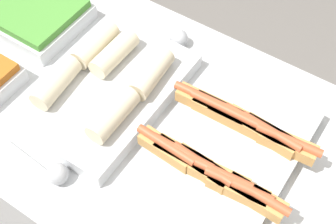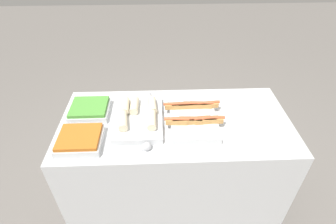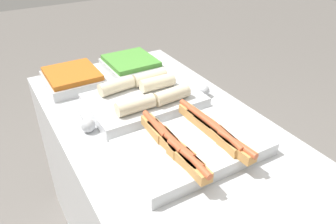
% 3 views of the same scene
% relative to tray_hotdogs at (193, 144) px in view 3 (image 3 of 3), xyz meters
% --- Properties ---
extents(counter, '(1.66, 0.80, 0.87)m').
position_rel_tray_hotdogs_xyz_m(counter, '(-0.12, -0.00, -0.48)').
color(counter, silver).
rests_on(counter, ground_plane).
extents(tray_hotdogs, '(0.42, 0.51, 0.10)m').
position_rel_tray_hotdogs_xyz_m(tray_hotdogs, '(0.00, 0.00, 0.00)').
color(tray_hotdogs, silver).
rests_on(tray_hotdogs, counter).
extents(tray_wraps, '(0.34, 0.49, 0.11)m').
position_rel_tray_hotdogs_xyz_m(tray_wraps, '(-0.39, 0.00, -0.00)').
color(tray_wraps, silver).
rests_on(tray_wraps, counter).
extents(tray_side_front, '(0.28, 0.26, 0.07)m').
position_rel_tray_hotdogs_xyz_m(tray_side_front, '(-0.76, -0.21, -0.00)').
color(tray_side_front, silver).
rests_on(tray_side_front, counter).
extents(tray_side_back, '(0.28, 0.26, 0.07)m').
position_rel_tray_hotdogs_xyz_m(tray_side_back, '(-0.76, 0.11, -0.00)').
color(tray_side_back, silver).
rests_on(tray_side_back, counter).
extents(serving_spoon_near, '(0.22, 0.06, 0.06)m').
position_rel_tray_hotdogs_xyz_m(serving_spoon_near, '(-0.33, -0.28, -0.01)').
color(serving_spoon_near, '#B2B5BA').
rests_on(serving_spoon_near, counter).
extents(serving_spoon_far, '(0.21, 0.06, 0.06)m').
position_rel_tray_hotdogs_xyz_m(serving_spoon_far, '(-0.33, 0.28, -0.01)').
color(serving_spoon_far, '#B2B5BA').
rests_on(serving_spoon_far, counter).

